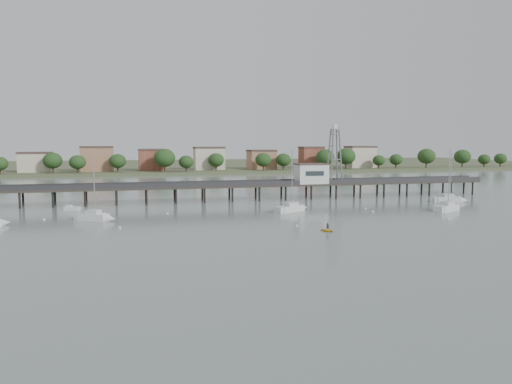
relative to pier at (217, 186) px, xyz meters
The scene contains 13 objects.
ground_plane 60.12m from the pier, 90.00° to the right, with size 500.00×500.00×0.00m, color slate.
pier is the anchor object (origin of this frame).
pier_building 25.16m from the pier, ahead, with size 8.40×5.40×5.30m.
lattice_tower 32.34m from the pier, ahead, with size 3.20×3.20×15.50m.
sailboat_b 36.77m from the pier, 137.85° to the right, with size 7.73×6.00×12.79m.
sailboat_d 54.65m from the pier, 31.99° to the right, with size 8.77×6.13×14.13m.
sailboat_e 58.71m from the pier, 15.97° to the right, with size 8.04×4.27×12.81m.
sailboat_c 25.23m from the pier, 58.30° to the right, with size 8.57×6.10×13.86m.
white_tender 34.69m from the pier, 167.04° to the right, with size 3.60×2.43×1.29m.
yellow_dinghy 47.39m from the pier, 77.36° to the right, with size 1.73×0.50×2.42m, color yellow.
dinghy_occupant 47.39m from the pier, 77.36° to the right, with size 0.45×1.24×0.30m, color black.
mooring_buoys 29.44m from the pier, 81.85° to the right, with size 76.09×21.73×0.39m.
far_shore 179.60m from the pier, 89.89° to the left, with size 500.00×170.00×10.40m.
Camera 1 is at (-21.90, -62.45, 14.81)m, focal length 35.00 mm.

